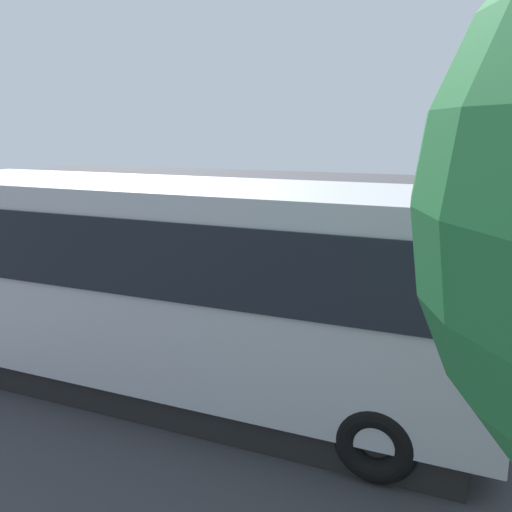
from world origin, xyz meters
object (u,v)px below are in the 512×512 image
spectator_far_left (370,301)px  spectator_far_right (182,277)px  spectator_centre (275,286)px  spectator_right (219,281)px  parked_motorcycle_silver (359,345)px  stunt_motorcycle (226,232)px  spectator_left (316,296)px  tour_bus (181,290)px

spectator_far_left → spectator_far_right: (4.03, -0.32, -0.06)m
spectator_centre → spectator_right: size_ratio=0.94×
parked_motorcycle_silver → stunt_motorcycle: bearing=-47.3°
spectator_left → spectator_far_right: 3.05m
spectator_far_left → spectator_left: bearing=1.4°
stunt_motorcycle → spectator_left: bearing=130.7°
spectator_far_left → parked_motorcycle_silver: size_ratio=0.85×
spectator_far_right → tour_bus: bearing=120.3°
spectator_centre → tour_bus: bearing=81.7°
spectator_centre → spectator_right: spectator_right is taller
spectator_left → parked_motorcycle_silver: size_ratio=0.83×
tour_bus → spectator_far_left: (-2.37, -2.53, -0.60)m
spectator_left → spectator_right: size_ratio=0.94×
tour_bus → spectator_left: bearing=-118.6°
spectator_far_right → stunt_motorcycle: (1.25, -4.63, 0.07)m
spectator_right → parked_motorcycle_silver: spectator_right is taller
spectator_far_right → parked_motorcycle_silver: size_ratio=0.82×
spectator_far_left → spectator_right: spectator_right is taller
spectator_far_right → spectator_right: bearing=163.1°
spectator_right → stunt_motorcycle: (2.27, -4.94, -0.03)m
tour_bus → spectator_centre: (-0.42, -2.87, -0.63)m
parked_motorcycle_silver → stunt_motorcycle: stunt_motorcycle is taller
tour_bus → spectator_far_left: tour_bus is taller
spectator_far_left → parked_motorcycle_silver: (-0.00, 0.77, -0.56)m
spectator_left → stunt_motorcycle: bearing=-49.3°
spectator_left → parked_motorcycle_silver: (-1.00, 0.75, -0.53)m
spectator_centre → spectator_far_right: size_ratio=1.02×
stunt_motorcycle → spectator_far_right: bearing=105.1°
spectator_far_right → stunt_motorcycle: size_ratio=0.87×
spectator_centre → spectator_right: (1.05, 0.33, 0.08)m
spectator_right → stunt_motorcycle: bearing=-65.3°
spectator_far_right → parked_motorcycle_silver: spectator_far_right is taller
spectator_far_right → stunt_motorcycle: bearing=-74.9°
spectator_far_left → stunt_motorcycle: stunt_motorcycle is taller
spectator_far_right → parked_motorcycle_silver: 4.20m
spectator_right → spectator_far_left: bearing=179.9°
spectator_centre → spectator_far_right: 2.08m
spectator_far_right → stunt_motorcycle: stunt_motorcycle is taller
spectator_far_left → stunt_motorcycle: (5.27, -4.95, 0.02)m
spectator_far_right → spectator_left: bearing=173.6°
spectator_far_left → spectator_right: bearing=-0.1°
spectator_centre → spectator_far_right: (2.08, 0.02, -0.02)m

